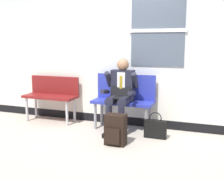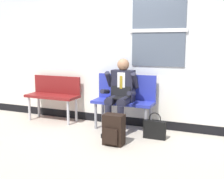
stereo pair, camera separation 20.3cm
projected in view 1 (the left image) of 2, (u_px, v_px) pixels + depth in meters
name	position (u px, v px, depth m)	size (l,w,h in m)	color
ground_plane	(104.00, 132.00, 4.97)	(18.00, 18.00, 0.00)	#B2A899
station_wall	(116.00, 52.00, 5.31)	(6.60, 0.17, 2.74)	silver
bench_with_person	(124.00, 97.00, 5.11)	(1.10, 0.42, 0.98)	#28339E
bench_empty	(52.00, 94.00, 5.62)	(1.06, 0.42, 0.88)	maroon
person_seated	(120.00, 93.00, 4.90)	(0.57, 0.70, 1.27)	#1E1E2D
backpack	(115.00, 130.00, 4.32)	(0.31, 0.24, 0.47)	black
handbag	(155.00, 129.00, 4.62)	(0.36, 0.08, 0.44)	black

